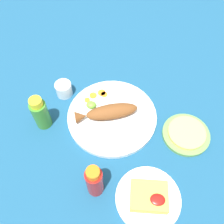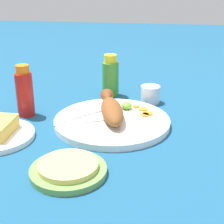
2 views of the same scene
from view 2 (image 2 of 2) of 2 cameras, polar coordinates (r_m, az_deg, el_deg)
The scene contains 15 objects.
ground_plane at distance 0.97m, azimuth 0.00°, elevation -2.08°, with size 4.00×4.00×0.00m, color navy.
main_plate at distance 0.96m, azimuth 0.00°, elevation -1.60°, with size 0.32×0.32×0.02m, color white.
fried_fish at distance 0.96m, azimuth -0.10°, elevation 0.49°, with size 0.23×0.11×0.05m.
fork_near at distance 0.94m, azimuth -4.78°, elevation -1.68°, with size 0.09×0.18×0.00m.
fork_far at distance 0.98m, azimuth -4.88°, elevation -0.56°, with size 0.14×0.15×0.00m.
carrot_slice_near at distance 0.98m, azimuth 5.50°, elevation -0.46°, with size 0.02×0.02×0.00m, color orange.
carrot_slice_mid at distance 0.99m, azimuth 5.96°, elevation -0.26°, with size 0.03×0.03×0.00m, color orange.
carrot_slice_far at distance 1.02m, azimuth 5.19°, elevation 0.47°, with size 0.03×0.03×0.00m, color orange.
carrot_slice_extra at distance 1.04m, azimuth 4.00°, elevation 0.95°, with size 0.02×0.02×0.00m, color orange.
lime_wedge_main at distance 1.02m, azimuth 2.45°, elevation 1.07°, with size 0.04×0.03×0.02m, color #6BB233.
hot_sauce_bottle_red at distance 1.04m, azimuth -14.32°, elevation 3.20°, with size 0.05×0.05×0.15m.
hot_sauce_bottle_green at distance 1.17m, azimuth -0.25°, elevation 5.87°, with size 0.06×0.06×0.14m.
salt_cup at distance 1.13m, azimuth 6.38°, elevation 2.79°, with size 0.06×0.06×0.06m.
tortilla_plate at distance 0.75m, azimuth -7.26°, elevation -9.68°, with size 0.16×0.16×0.01m, color #6B9E4C.
tortilla_stack at distance 0.74m, azimuth -7.31°, elevation -8.83°, with size 0.13×0.13×0.01m, color #E0C666.
Camera 2 is at (0.87, 0.12, 0.40)m, focal length 55.00 mm.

